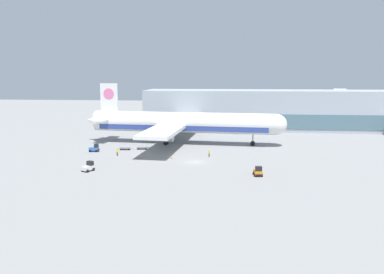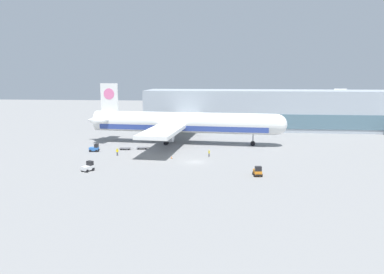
# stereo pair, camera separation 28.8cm
# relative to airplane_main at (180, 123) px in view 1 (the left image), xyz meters

# --- Properties ---
(ground_plane) EXTENTS (400.00, 400.00, 0.00)m
(ground_plane) POSITION_rel_airplane_main_xyz_m (6.37, -22.66, -5.84)
(ground_plane) COLOR gray
(terminal_building) EXTENTS (90.00, 18.20, 14.00)m
(terminal_building) POSITION_rel_airplane_main_xyz_m (28.67, 32.05, 1.15)
(terminal_building) COLOR #9EA8B2
(terminal_building) RESTS_ON ground_plane
(airplane_main) EXTENTS (58.09, 48.46, 17.00)m
(airplane_main) POSITION_rel_airplane_main_xyz_m (0.00, 0.00, 0.00)
(airplane_main) COLOR white
(airplane_main) RESTS_ON ground_plane
(baggage_tug_foreground) EXTENTS (1.88, 2.59, 2.00)m
(baggage_tug_foreground) POSITION_rel_airplane_main_xyz_m (19.71, -33.07, -4.96)
(baggage_tug_foreground) COLOR orange
(baggage_tug_foreground) RESTS_ON ground_plane
(baggage_tug_mid) EXTENTS (2.44, 2.81, 2.00)m
(baggage_tug_mid) POSITION_rel_airplane_main_xyz_m (-14.46, -32.89, -4.96)
(baggage_tug_mid) COLOR silver
(baggage_tug_mid) RESTS_ON ground_plane
(baggage_tug_far) EXTENTS (2.55, 1.80, 2.00)m
(baggage_tug_far) POSITION_rel_airplane_main_xyz_m (-20.24, -13.78, -4.96)
(baggage_tug_far) COLOR #2D66B7
(baggage_tug_far) RESTS_ON ground_plane
(baggage_dolly_lead) EXTENTS (3.76, 1.77, 0.48)m
(baggage_dolly_lead) POSITION_rel_airplane_main_xyz_m (-13.17, -10.56, -5.45)
(baggage_dolly_lead) COLOR #56565B
(baggage_dolly_lead) RESTS_ON ground_plane
(baggage_dolly_second) EXTENTS (3.76, 1.77, 0.48)m
(baggage_dolly_second) POSITION_rel_airplane_main_xyz_m (-8.86, -9.44, -5.45)
(baggage_dolly_second) COLOR #56565B
(baggage_dolly_second) RESTS_ON ground_plane
(ground_crew_near) EXTENTS (0.35, 0.53, 1.67)m
(ground_crew_near) POSITION_rel_airplane_main_xyz_m (9.27, -16.83, -4.86)
(ground_crew_near) COLOR black
(ground_crew_near) RESTS_ON ground_plane
(ground_crew_far) EXTENTS (0.52, 0.36, 1.84)m
(ground_crew_far) POSITION_rel_airplane_main_xyz_m (-12.97, -18.04, -4.74)
(ground_crew_far) COLOR black
(ground_crew_far) RESTS_ON ground_plane
(traffic_cone_near) EXTENTS (0.40, 0.40, 0.62)m
(traffic_cone_near) POSITION_rel_airplane_main_xyz_m (0.63, -19.68, -5.54)
(traffic_cone_near) COLOR black
(traffic_cone_near) RESTS_ON ground_plane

